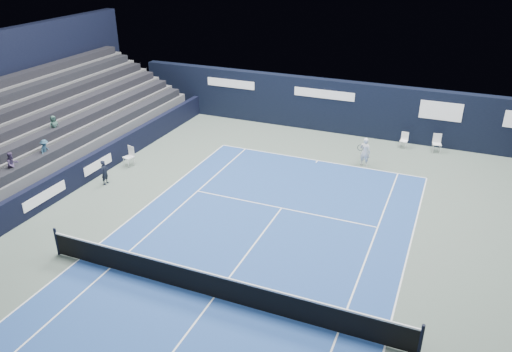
# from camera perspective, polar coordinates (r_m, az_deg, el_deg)

# --- Properties ---
(ground) EXTENTS (48.00, 48.00, 0.00)m
(ground) POSITION_cam_1_polar(r_m,az_deg,el_deg) (18.12, -1.90, -10.02)
(ground) COLOR #505F54
(ground) RESTS_ON ground
(court_surface) EXTENTS (10.97, 23.77, 0.01)m
(court_surface) POSITION_cam_1_polar(r_m,az_deg,el_deg) (16.70, -4.81, -13.68)
(court_surface) COLOR navy
(court_surface) RESTS_ON ground
(folding_chair_back_a) EXTENTS (0.42, 0.45, 0.88)m
(folding_chair_back_a) POSITION_cam_1_polar(r_m,az_deg,el_deg) (28.73, 16.62, 4.25)
(folding_chair_back_a) COLOR white
(folding_chair_back_a) RESTS_ON ground
(folding_chair_back_b) EXTENTS (0.53, 0.52, 1.01)m
(folding_chair_back_b) POSITION_cam_1_polar(r_m,az_deg,el_deg) (28.70, 19.98, 3.71)
(folding_chair_back_b) COLOR silver
(folding_chair_back_b) RESTS_ON ground
(line_judge_chair) EXTENTS (0.56, 0.55, 1.02)m
(line_judge_chair) POSITION_cam_1_polar(r_m,az_deg,el_deg) (26.11, -14.23, 2.38)
(line_judge_chair) COLOR white
(line_judge_chair) RESTS_ON ground
(line_judge) EXTENTS (0.33, 0.46, 1.19)m
(line_judge) POSITION_cam_1_polar(r_m,az_deg,el_deg) (24.42, -16.91, 0.41)
(line_judge) COLOR black
(line_judge) RESTS_ON ground
(court_markings) EXTENTS (11.03, 23.83, 0.00)m
(court_markings) POSITION_cam_1_polar(r_m,az_deg,el_deg) (16.70, -4.82, -13.67)
(court_markings) COLOR white
(court_markings) RESTS_ON court_surface
(tennis_net) EXTENTS (12.90, 0.10, 1.10)m
(tennis_net) POSITION_cam_1_polar(r_m,az_deg,el_deg) (16.39, -4.88, -12.32)
(tennis_net) COLOR black
(tennis_net) RESTS_ON ground
(back_sponsor_wall) EXTENTS (26.00, 0.63, 3.10)m
(back_sponsor_wall) POSITION_cam_1_polar(r_m,az_deg,el_deg) (29.91, 9.73, 7.78)
(back_sponsor_wall) COLOR black
(back_sponsor_wall) RESTS_ON ground
(side_barrier_left) EXTENTS (0.33, 22.00, 1.20)m
(side_barrier_left) POSITION_cam_1_polar(r_m,az_deg,el_deg) (25.42, -17.93, 1.28)
(side_barrier_left) COLOR black
(side_barrier_left) RESTS_ON ground
(spectator_stand) EXTENTS (6.00, 18.00, 6.40)m
(spectator_stand) POSITION_cam_1_polar(r_m,az_deg,el_deg) (28.11, -22.97, 5.77)
(spectator_stand) COLOR #48484A
(spectator_stand) RESTS_ON ground
(tennis_player) EXTENTS (0.60, 0.84, 1.49)m
(tennis_player) POSITION_cam_1_polar(r_m,az_deg,el_deg) (25.84, 12.34, 2.74)
(tennis_player) COLOR silver
(tennis_player) RESTS_ON ground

